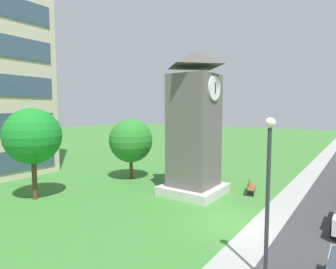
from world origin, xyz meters
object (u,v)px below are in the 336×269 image
object	(u,v)px
clock_tower	(194,131)
tree_near_tower	(33,136)
park_bench	(251,187)
tree_streetside	(131,141)
street_lamp	(268,181)

from	to	relation	value
clock_tower	tree_near_tower	distance (m)	10.86
park_bench	tree_streetside	size ratio (longest dim) A/B	0.36
clock_tower	park_bench	xyz separation A→B (m)	(2.33, -3.36, -4.01)
clock_tower	park_bench	bearing A→B (deg)	-55.22
clock_tower	street_lamp	xyz separation A→B (m)	(-7.35, -7.19, -0.91)
street_lamp	clock_tower	bearing A→B (deg)	44.37
park_bench	tree_near_tower	world-z (taller)	tree_near_tower
clock_tower	park_bench	distance (m)	5.73
park_bench	clock_tower	bearing A→B (deg)	124.78
clock_tower	tree_near_tower	size ratio (longest dim) A/B	1.64
park_bench	tree_streetside	bearing A→B (deg)	100.16
clock_tower	tree_near_tower	bearing A→B (deg)	132.39
park_bench	street_lamp	size ratio (longest dim) A/B	0.33
tree_streetside	tree_near_tower	bearing A→B (deg)	169.82
tree_streetside	tree_near_tower	size ratio (longest dim) A/B	0.85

